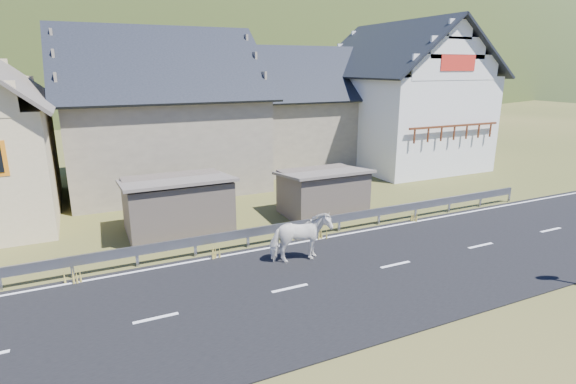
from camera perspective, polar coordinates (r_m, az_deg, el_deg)
ground at (r=14.05m, az=0.24°, el=-12.27°), size 160.00×160.00×0.00m
road at (r=14.05m, az=0.24°, el=-12.20°), size 60.00×7.00×0.04m
lane_markings at (r=14.03m, az=0.24°, el=-12.11°), size 60.00×6.60×0.01m
guardrail at (r=16.93m, az=-5.12°, el=-5.25°), size 28.10×0.09×0.75m
shed_left at (r=18.85m, az=-13.86°, el=-1.75°), size 4.30×3.30×2.40m
shed_right at (r=20.60m, az=4.41°, el=-0.14°), size 3.80×2.90×2.20m
house_stone_a at (r=26.65m, az=-16.01°, el=10.84°), size 10.80×9.80×8.90m
house_stone_b at (r=31.74m, az=1.82°, el=11.37°), size 9.80×8.80×8.10m
house_white at (r=32.43m, az=14.06°, el=12.48°), size 8.80×10.80×9.70m
mountain at (r=193.34m, az=-21.97°, el=6.57°), size 440.00×280.00×260.00m
horse at (r=15.50m, az=1.59°, el=-5.82°), size 1.19×2.17×1.75m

